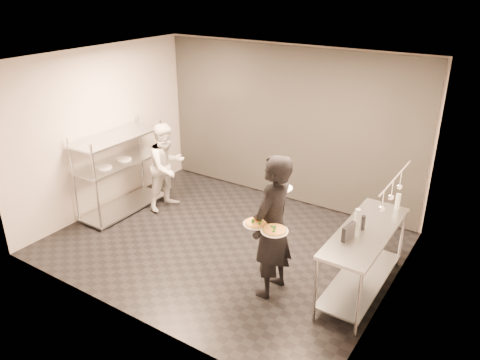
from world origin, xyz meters
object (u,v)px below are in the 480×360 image
Objects in this scene: bottle_dark at (363,223)px; pos_monitor at (348,232)px; pass_rack at (120,169)px; prep_counter at (364,250)px; chef at (167,167)px; salad_plate at (281,187)px; bottle_clear at (398,201)px; bottle_green at (357,218)px; waiter at (272,227)px; pizza_plate_far at (274,230)px; pizza_plate_near at (256,223)px.

pos_monitor is at bearing -103.67° from bottle_dark.
pass_rack reaches higher than prep_counter.
chef is at bearing 173.97° from pos_monitor.
bottle_dark is at bearing 14.42° from salad_plate.
bottle_clear is 0.83m from bottle_dark.
pos_monitor is 1.09× the size of bottle_green.
bottle_clear is 1.14× the size of bottle_dark.
waiter is at bearing -75.71° from salad_plate.
pass_rack is 6.80× the size of bottle_green.
bottle_dark is (0.07, 0.30, 0.00)m from pos_monitor.
pass_rack is 4.86× the size of pizza_plate_far.
pass_rack is at bearing -99.53° from waiter.
salad_plate is (0.03, 0.55, 0.28)m from pizza_plate_near.
chef is at bearing 152.97° from pizza_plate_near.
pizza_plate_far is 1.40× the size of bottle_green.
salad_plate reaches higher than pos_monitor.
prep_counter is 5.78× the size of pizza_plate_near.
salad_plate is 1.66m from bottle_clear.
bottle_clear is at bearing 10.16° from pass_rack.
pizza_plate_near is at bearing -143.30° from prep_counter.
waiter is (3.34, -0.62, 0.19)m from pass_rack.
chef reaches higher than salad_plate.
bottle_green is at bearing 100.49° from pos_monitor.
pizza_plate_far is at bearing -132.19° from bottle_dark.
waiter reaches higher than chef.
prep_counter is 1.33m from salad_plate.
salad_plate is 1.42× the size of bottle_clear.
bottle_green is 0.81m from bottle_clear.
pos_monitor is 1.18× the size of bottle_clear.
prep_counter is at bearing 46.45° from pizza_plate_far.
pos_monitor is 1.14m from bottle_clear.
bottle_green reaches higher than pizza_plate_far.
pizza_plate_far is at bearing -66.99° from salad_plate.
waiter is 0.32m from pizza_plate_far.
pizza_plate_far reaches higher than bottle_dark.
pos_monitor is 1.34× the size of bottle_dark.
prep_counter is 0.51m from pos_monitor.
pizza_plate_far is (0.16, -0.24, 0.13)m from waiter.
waiter reaches higher than salad_plate.
prep_counter is 5.47× the size of pizza_plate_far.
waiter reaches higher than pizza_plate_far.
pos_monitor is (-0.12, -0.31, 0.39)m from prep_counter.
waiter is 2.97m from chef.
salad_plate reaches higher than bottle_clear.
bottle_clear is (1.14, 1.42, 0.08)m from waiter.
waiter is 5.80× the size of pizza_plate_far.
bottle_green is at bearing 18.63° from salad_plate.
bottle_dark is (4.28, -0.01, 0.25)m from pass_rack.
bottle_clear is (0.29, 0.76, -0.01)m from bottle_green.
pizza_plate_far reaches higher than prep_counter.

